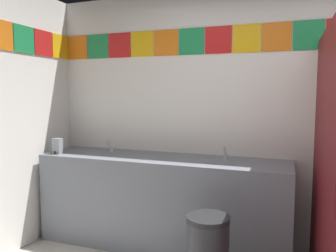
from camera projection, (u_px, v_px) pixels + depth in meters
The scene contains 5 objects.
wall_back at pixel (274, 119), 3.15m from camera, with size 4.59×0.09×2.53m.
vanity_counter at pixel (161, 201), 3.27m from camera, with size 2.44×0.59×0.89m.
faucet_left at pixel (111, 147), 3.51m from camera, with size 0.04×0.10×0.14m.
faucet_right at pixel (225, 154), 3.10m from camera, with size 0.04×0.10×0.14m.
soap_dispenser at pixel (57, 146), 3.42m from camera, with size 0.09×0.09×0.16m.
Camera 1 is at (0.12, -1.63, 1.51)m, focal length 35.45 mm.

